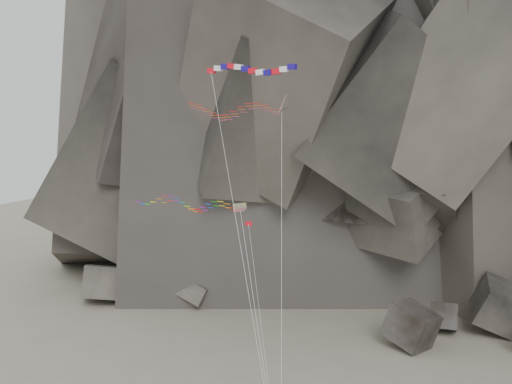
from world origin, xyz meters
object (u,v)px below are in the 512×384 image
(parafoil_kite, at_px, (182,203))
(delta_kite, at_px, (229,109))
(banner_kite, at_px, (250,73))
(pennant_kite, at_px, (254,267))

(parafoil_kite, bearing_deg, delta_kite, -6.89)
(delta_kite, bearing_deg, banner_kite, -60.12)
(banner_kite, distance_m, parafoil_kite, 14.02)
(delta_kite, bearing_deg, pennant_kite, -66.81)
(delta_kite, relative_size, pennant_kite, 1.61)
(delta_kite, distance_m, parafoil_kite, 9.76)
(banner_kite, relative_size, pennant_kite, 1.75)
(banner_kite, distance_m, pennant_kite, 16.55)
(delta_kite, xyz_separation_m, pennant_kite, (4.20, -4.64, -13.31))
(banner_kite, bearing_deg, pennant_kite, -53.79)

